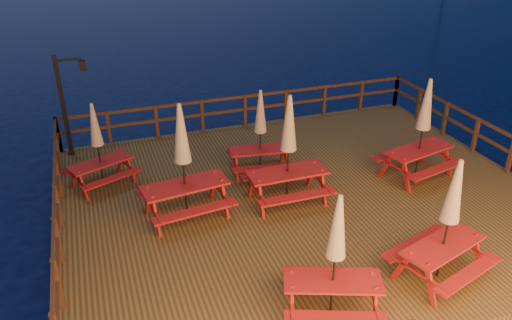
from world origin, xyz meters
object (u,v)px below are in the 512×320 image
(picnic_table_1, at_px, (335,255))
(picnic_table_2, at_px, (183,160))
(lamp_post, at_px, (67,97))
(picnic_table_0, at_px, (288,149))

(picnic_table_1, relative_size, picnic_table_2, 0.87)
(lamp_post, distance_m, picnic_table_1, 9.39)
(picnic_table_2, bearing_deg, lamp_post, 111.32)
(picnic_table_0, bearing_deg, picnic_table_2, 175.76)
(picnic_table_0, relative_size, picnic_table_1, 1.13)
(picnic_table_1, bearing_deg, lamp_post, 137.22)
(lamp_post, bearing_deg, picnic_table_2, -61.60)
(picnic_table_2, bearing_deg, picnic_table_1, -73.07)
(picnic_table_1, bearing_deg, picnic_table_0, 100.18)
(picnic_table_1, height_order, picnic_table_2, picnic_table_2)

